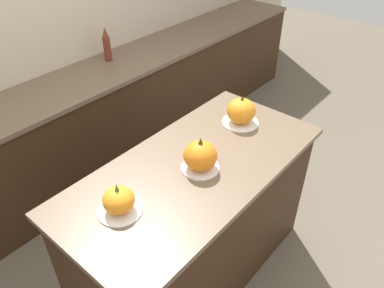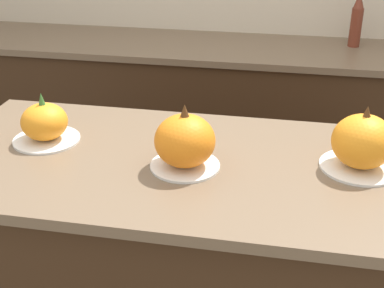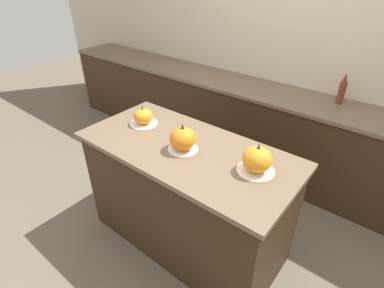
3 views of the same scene
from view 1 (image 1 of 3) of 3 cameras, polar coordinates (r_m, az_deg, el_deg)
name	(u,v)px [view 1 (image 1 of 3)]	position (r m, az deg, el deg)	size (l,w,h in m)	color
ground_plane	(194,268)	(2.80, 0.38, -18.34)	(12.00, 12.00, 0.00)	#665B4C
wall_back	(21,39)	(3.19, -24.65, 14.32)	(8.00, 0.06, 2.50)	beige
kitchen_island	(195,222)	(2.42, 0.42, -11.86)	(1.62, 0.78, 0.94)	#382314
back_counter	(67,140)	(3.27, -18.50, 0.56)	(6.00, 0.60, 0.93)	#382314
pumpkin_cake_left	(119,201)	(1.83, -11.09, -8.56)	(0.22, 0.22, 0.17)	white
pumpkin_cake_center	(200,157)	(2.02, 1.24, -1.92)	(0.22, 0.22, 0.21)	white
pumpkin_cake_right	(241,112)	(2.42, 7.49, 4.89)	(0.24, 0.24, 0.20)	white
bottle_tall	(107,45)	(3.37, -12.87, 14.52)	(0.06, 0.06, 0.29)	maroon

